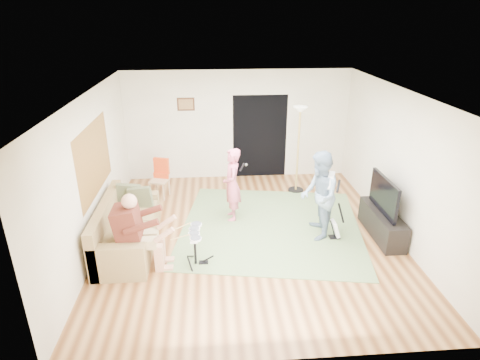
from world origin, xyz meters
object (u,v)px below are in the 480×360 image
object	(u,v)px
drum_kit	(195,249)
television	(384,195)
guitarist	(319,196)
guitar_spare	(336,228)
dining_chair	(160,183)
torchiere_lamp	(299,135)
singer	(232,185)
tv_cabinet	(382,224)
sofa	(123,233)

from	to	relation	value
drum_kit	television	size ratio (longest dim) A/B	0.60
guitarist	guitar_spare	bearing A→B (deg)	77.79
drum_kit	television	bearing A→B (deg)	11.19
dining_chair	torchiere_lamp	bearing A→B (deg)	19.36
singer	torchiere_lamp	size ratio (longest dim) A/B	0.75
torchiere_lamp	dining_chair	xyz separation A→B (m)	(-3.18, -0.07, -1.07)
singer	guitar_spare	distance (m)	2.17
guitar_spare	tv_cabinet	xyz separation A→B (m)	(0.90, 0.03, 0.04)
television	singer	bearing A→B (deg)	161.77
drum_kit	torchiere_lamp	xyz separation A→B (m)	(2.31, 2.86, 1.10)
singer	dining_chair	distance (m)	2.04
sofa	drum_kit	world-z (taller)	sofa
tv_cabinet	television	world-z (taller)	television
sofa	guitar_spare	xyz separation A→B (m)	(3.89, -0.00, -0.08)
drum_kit	dining_chair	world-z (taller)	dining_chair
drum_kit	torchiere_lamp	distance (m)	3.83
drum_kit	torchiere_lamp	bearing A→B (deg)	51.05
singer	sofa	bearing A→B (deg)	-66.68
sofa	dining_chair	xyz separation A→B (m)	(0.42, 2.14, 0.03)
sofa	guitar_spare	distance (m)	3.89
torchiere_lamp	television	size ratio (longest dim) A/B	1.81
drum_kit	tv_cabinet	size ratio (longest dim) A/B	0.47
drum_kit	singer	world-z (taller)	singer
guitar_spare	television	world-z (taller)	television
sofa	guitarist	bearing A→B (deg)	1.87
singer	guitarist	bearing A→B (deg)	60.57
guitarist	dining_chair	distance (m)	3.77
drum_kit	television	xyz separation A→B (m)	(3.45, 0.68, 0.56)
television	torchiere_lamp	bearing A→B (deg)	117.69
drum_kit	guitar_spare	distance (m)	2.68
torchiere_lamp	television	bearing A→B (deg)	-62.31
guitar_spare	dining_chair	bearing A→B (deg)	148.32
tv_cabinet	television	distance (m)	0.60
sofa	television	distance (m)	4.78
torchiere_lamp	television	xyz separation A→B (m)	(1.14, -2.17, -0.54)
singer	tv_cabinet	world-z (taller)	singer
singer	torchiere_lamp	distance (m)	2.14
sofa	singer	xyz separation A→B (m)	(2.01, 0.93, 0.46)
singer	guitar_spare	xyz separation A→B (m)	(1.88, -0.93, -0.54)
singer	dining_chair	bearing A→B (deg)	-128.79
drum_kit	guitar_spare	xyz separation A→B (m)	(2.60, 0.65, -0.08)
tv_cabinet	guitarist	bearing A→B (deg)	176.12
guitarist	television	xyz separation A→B (m)	(1.19, -0.08, 0.01)
guitarist	torchiere_lamp	world-z (taller)	torchiere_lamp
sofa	television	xyz separation A→B (m)	(4.75, 0.03, 0.56)
television	guitar_spare	bearing A→B (deg)	-177.76
dining_chair	tv_cabinet	world-z (taller)	dining_chair
sofa	tv_cabinet	distance (m)	4.80
television	tv_cabinet	bearing A→B (deg)	0.00
guitar_spare	dining_chair	distance (m)	4.08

